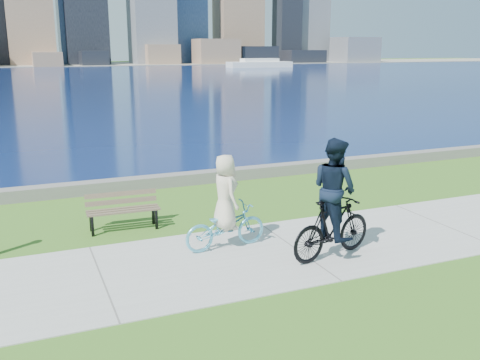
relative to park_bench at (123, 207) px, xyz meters
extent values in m
plane|color=#35651A|center=(3.09, -2.72, -0.52)|extent=(320.00, 320.00, 0.00)
cube|color=#AAAAA5|center=(3.09, -2.72, -0.51)|extent=(80.00, 3.50, 0.02)
cube|color=slate|center=(3.09, 3.48, -0.35)|extent=(90.00, 0.50, 0.35)
cube|color=#0C1D4D|center=(3.09, 69.28, -0.52)|extent=(320.00, 131.00, 0.01)
cube|color=gray|center=(3.09, 127.28, -0.46)|extent=(320.00, 30.00, 0.12)
cube|color=#866852|center=(5.21, 116.72, 1.03)|extent=(6.13, 8.96, 3.11)
cube|color=black|center=(15.54, 118.59, 1.13)|extent=(6.03, 8.35, 3.30)
cube|color=#866852|center=(31.87, 118.84, 1.87)|extent=(8.05, 6.14, 4.79)
cube|color=#866852|center=(45.59, 117.56, 2.55)|extent=(10.51, 7.57, 6.15)
cube|color=black|center=(56.61, 117.60, 1.66)|extent=(10.16, 6.10, 4.38)
cube|color=black|center=(70.79, 119.33, 1.17)|extent=(10.69, 9.40, 3.38)
cube|color=slate|center=(87.66, 118.44, 2.90)|extent=(11.02, 9.36, 6.85)
cube|color=black|center=(70.61, 127.46, 14.12)|extent=(6.39, 6.25, 29.30)
cube|color=slate|center=(78.87, 129.00, 11.87)|extent=(10.15, 6.00, 24.79)
cube|color=white|center=(45.90, 92.12, 0.06)|extent=(13.69, 3.91, 1.17)
cube|color=white|center=(45.90, 92.12, 0.99)|extent=(7.82, 2.93, 0.68)
cube|color=black|center=(-0.74, -0.25, -0.29)|extent=(0.06, 0.06, 0.47)
cube|color=black|center=(0.71, -0.31, -0.29)|extent=(0.06, 0.06, 0.47)
cube|color=black|center=(-0.72, 0.13, -0.29)|extent=(0.06, 0.06, 0.47)
cube|color=black|center=(0.73, 0.07, -0.29)|extent=(0.06, 0.06, 0.47)
cube|color=brown|center=(-0.01, -0.28, -0.04)|extent=(1.66, 0.17, 0.04)
cube|color=brown|center=(0.00, -0.11, -0.04)|extent=(1.66, 0.17, 0.04)
cube|color=brown|center=(0.00, 0.05, -0.04)|extent=(1.66, 0.17, 0.04)
cube|color=brown|center=(0.01, 0.18, 0.10)|extent=(1.66, 0.13, 0.12)
cube|color=brown|center=(0.01, 0.21, 0.27)|extent=(1.66, 0.13, 0.12)
imported|color=#59BADA|center=(1.75, -2.11, -0.03)|extent=(0.77, 1.85, 0.95)
imported|color=silver|center=(1.75, -2.11, 0.71)|extent=(0.56, 0.81, 1.58)
imported|color=black|center=(3.55, -3.40, 0.11)|extent=(1.02, 2.11, 1.23)
imported|color=black|center=(3.55, -3.40, 0.93)|extent=(0.94, 1.10, 2.01)
camera|label=1|loc=(-2.07, -12.04, 3.62)|focal=40.00mm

